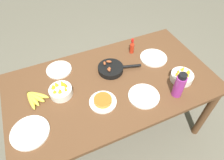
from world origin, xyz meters
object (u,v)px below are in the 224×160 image
Objects in this scene: frittata_plate_center at (103,101)px; empty_plate_far_right at (59,70)px; fruit_bowl_citrus at (61,91)px; empty_plate_near_front at (144,96)px; fruit_bowl_mango at (182,76)px; water_bottle at (179,85)px; empty_plate_far_left at (153,58)px; skillet at (111,69)px; banana_bunch at (35,98)px; empty_plate_mid_edge at (30,132)px; hot_sauce_bottle at (132,47)px.

empty_plate_far_right is at bearing 114.79° from frittata_plate_center.
frittata_plate_center is 0.35m from fruit_bowl_citrus.
empty_plate_near_front is 0.39m from fruit_bowl_mango.
fruit_bowl_mango is 0.19m from water_bottle.
empty_plate_far_left is (0.64, 0.28, -0.01)m from frittata_plate_center.
water_bottle is (0.38, -0.46, 0.08)m from skillet.
water_bottle is (1.06, -0.41, 0.09)m from banana_bunch.
frittata_plate_center reaches higher than empty_plate_near_front.
skillet is 0.60m from water_bottle.
banana_bunch is 0.54× the size of skillet.
water_bottle reaches higher than fruit_bowl_citrus.
empty_plate_far_right is at bearing 171.43° from skillet.
skillet is at bearing 55.58° from frittata_plate_center.
fruit_bowl_citrus is at bearing 41.01° from empty_plate_mid_edge.
skillet is 1.77× the size of frittata_plate_center.
empty_plate_far_right is 1.08m from fruit_bowl_mango.
skillet reaches higher than banana_bunch.
frittata_plate_center is at bearing -108.11° from skillet.
frittata_plate_center is 0.84× the size of empty_plate_far_left.
empty_plate_far_left is at bearing -48.13° from hot_sauce_bottle.
fruit_bowl_citrus is (-0.99, 0.26, 0.00)m from fruit_bowl_mango.
skillet is 1.65× the size of water_bottle.
hot_sauce_bottle is (0.29, 0.16, 0.04)m from skillet.
hot_sauce_bottle is at bearing 131.87° from empty_plate_far_left.
hot_sauce_bottle is at bearing 72.48° from empty_plate_near_front.
skillet is 2.01× the size of fruit_bowl_mango.
empty_plate_mid_edge is at bearing 177.05° from empty_plate_near_front.
empty_plate_mid_edge is 1.17× the size of water_bottle.
skillet is 0.61m from fruit_bowl_mango.
water_bottle reaches higher than frittata_plate_center.
empty_plate_far_right is (-0.23, 0.49, -0.01)m from frittata_plate_center.
empty_plate_mid_edge is (-0.76, -0.33, -0.02)m from skillet.
empty_plate_far_left is at bearing 23.87° from frittata_plate_center.
skillet is at bearing 178.61° from empty_plate_far_left.
hot_sauce_bottle is at bearing 44.75° from skillet.
hot_sauce_bottle is at bearing 42.58° from frittata_plate_center.
banana_bunch is 0.82× the size of empty_plate_near_front.
empty_plate_far_right is at bearing 176.62° from hot_sauce_bottle.
empty_plate_near_front is 0.89m from empty_plate_mid_edge.
banana_bunch is 0.91× the size of empty_plate_far_right.
empty_plate_mid_edge is (-1.20, -0.32, -0.00)m from empty_plate_far_left.
banana_bunch reaches higher than empty_plate_near_front.
empty_plate_mid_edge is 0.38m from fruit_bowl_citrus.
banana_bunch is 1.31× the size of hot_sauce_bottle.
water_bottle reaches higher than empty_plate_far_left.
empty_plate_mid_edge is at bearing -176.55° from frittata_plate_center.
fruit_bowl_citrus reaches higher than banana_bunch.
water_bottle is at bearing -97.98° from empty_plate_far_left.
empty_plate_mid_edge is (-0.88, 0.05, -0.00)m from empty_plate_near_front.
hot_sauce_bottle reaches higher than empty_plate_far_left.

